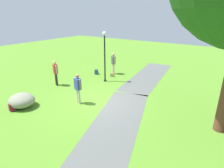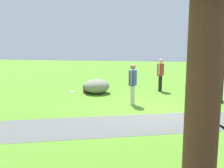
{
  "view_description": "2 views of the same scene",
  "coord_description": "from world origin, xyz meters",
  "px_view_note": "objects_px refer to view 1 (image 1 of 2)",
  "views": [
    {
      "loc": [
        7.6,
        6.25,
        4.75
      ],
      "look_at": [
        -0.97,
        0.39,
        0.84
      ],
      "focal_mm": 30.47,
      "sensor_mm": 36.0,
      "label": 1
    },
    {
      "loc": [
        -0.05,
        10.11,
        2.68
      ],
      "look_at": [
        1.29,
        1.53,
        1.24
      ],
      "focal_mm": 42.36,
      "sensor_mm": 36.0,
      "label": 2
    }
  ],
  "objects_px": {
    "spare_backpack_on_lawn": "(96,72)",
    "lamp_post": "(105,52)",
    "lawn_boulder": "(22,100)",
    "handbag_on_grass": "(112,75)",
    "woman_with_handbag": "(113,62)",
    "passerby_on_path": "(56,71)",
    "backpack_by_boulder": "(12,107)",
    "man_near_boulder": "(78,87)"
  },
  "relations": [
    {
      "from": "spare_backpack_on_lawn",
      "to": "lamp_post",
      "type": "bearing_deg",
      "value": 58.74
    },
    {
      "from": "lawn_boulder",
      "to": "handbag_on_grass",
      "type": "height_order",
      "value": "lawn_boulder"
    },
    {
      "from": "woman_with_handbag",
      "to": "spare_backpack_on_lawn",
      "type": "relative_size",
      "value": 4.37
    },
    {
      "from": "handbag_on_grass",
      "to": "spare_backpack_on_lawn",
      "type": "height_order",
      "value": "spare_backpack_on_lawn"
    },
    {
      "from": "passerby_on_path",
      "to": "spare_backpack_on_lawn",
      "type": "bearing_deg",
      "value": 168.89
    },
    {
      "from": "lawn_boulder",
      "to": "passerby_on_path",
      "type": "distance_m",
      "value": 3.44
    },
    {
      "from": "lawn_boulder",
      "to": "handbag_on_grass",
      "type": "xyz_separation_m",
      "value": [
        -6.95,
        1.09,
        -0.23
      ]
    },
    {
      "from": "lamp_post",
      "to": "lawn_boulder",
      "type": "distance_m",
      "value": 6.19
    },
    {
      "from": "lamp_post",
      "to": "handbag_on_grass",
      "type": "distance_m",
      "value": 2.38
    },
    {
      "from": "backpack_by_boulder",
      "to": "spare_backpack_on_lawn",
      "type": "relative_size",
      "value": 1.0
    },
    {
      "from": "man_near_boulder",
      "to": "passerby_on_path",
      "type": "relative_size",
      "value": 0.99
    },
    {
      "from": "man_near_boulder",
      "to": "lamp_post",
      "type": "bearing_deg",
      "value": -165.74
    },
    {
      "from": "lamp_post",
      "to": "man_near_boulder",
      "type": "relative_size",
      "value": 2.07
    },
    {
      "from": "passerby_on_path",
      "to": "handbag_on_grass",
      "type": "relative_size",
      "value": 5.33
    },
    {
      "from": "woman_with_handbag",
      "to": "man_near_boulder",
      "type": "xyz_separation_m",
      "value": [
        5.6,
        1.47,
        -0.02
      ]
    },
    {
      "from": "lamp_post",
      "to": "man_near_boulder",
      "type": "distance_m",
      "value": 4.07
    },
    {
      "from": "lamp_post",
      "to": "backpack_by_boulder",
      "type": "xyz_separation_m",
      "value": [
        6.32,
        -1.26,
        -2.0
      ]
    },
    {
      "from": "lamp_post",
      "to": "backpack_by_boulder",
      "type": "distance_m",
      "value": 6.75
    },
    {
      "from": "lamp_post",
      "to": "backpack_by_boulder",
      "type": "relative_size",
      "value": 8.9
    },
    {
      "from": "woman_with_handbag",
      "to": "backpack_by_boulder",
      "type": "height_order",
      "value": "woman_with_handbag"
    },
    {
      "from": "lamp_post",
      "to": "handbag_on_grass",
      "type": "relative_size",
      "value": 10.92
    },
    {
      "from": "spare_backpack_on_lawn",
      "to": "lawn_boulder",
      "type": "bearing_deg",
      "value": 2.89
    },
    {
      "from": "lamp_post",
      "to": "spare_backpack_on_lawn",
      "type": "xyz_separation_m",
      "value": [
        -0.97,
        -1.6,
        -2.0
      ]
    },
    {
      "from": "passerby_on_path",
      "to": "spare_backpack_on_lawn",
      "type": "relative_size",
      "value": 4.35
    },
    {
      "from": "handbag_on_grass",
      "to": "man_near_boulder",
      "type": "bearing_deg",
      "value": 12.85
    },
    {
      "from": "woman_with_handbag",
      "to": "man_near_boulder",
      "type": "bearing_deg",
      "value": 14.68
    },
    {
      "from": "woman_with_handbag",
      "to": "backpack_by_boulder",
      "type": "relative_size",
      "value": 4.37
    },
    {
      "from": "backpack_by_boulder",
      "to": "woman_with_handbag",
      "type": "bearing_deg",
      "value": 174.76
    },
    {
      "from": "handbag_on_grass",
      "to": "backpack_by_boulder",
      "type": "xyz_separation_m",
      "value": [
        7.5,
        -1.09,
        0.05
      ]
    },
    {
      "from": "man_near_boulder",
      "to": "woman_with_handbag",
      "type": "bearing_deg",
      "value": -165.32
    },
    {
      "from": "lamp_post",
      "to": "handbag_on_grass",
      "type": "xyz_separation_m",
      "value": [
        -1.18,
        -0.17,
        -2.06
      ]
    },
    {
      "from": "lawn_boulder",
      "to": "handbag_on_grass",
      "type": "relative_size",
      "value": 4.42
    },
    {
      "from": "lamp_post",
      "to": "passerby_on_path",
      "type": "distance_m",
      "value": 3.63
    },
    {
      "from": "woman_with_handbag",
      "to": "passerby_on_path",
      "type": "height_order",
      "value": "woman_with_handbag"
    },
    {
      "from": "woman_with_handbag",
      "to": "spare_backpack_on_lawn",
      "type": "bearing_deg",
      "value": -51.64
    },
    {
      "from": "lamp_post",
      "to": "passerby_on_path",
      "type": "xyz_separation_m",
      "value": [
        2.56,
        -2.29,
        -1.18
      ]
    },
    {
      "from": "backpack_by_boulder",
      "to": "lamp_post",
      "type": "bearing_deg",
      "value": 168.76
    },
    {
      "from": "lamp_post",
      "to": "man_near_boulder",
      "type": "xyz_separation_m",
      "value": [
        3.77,
        0.96,
        -1.2
      ]
    },
    {
      "from": "backpack_by_boulder",
      "to": "spare_backpack_on_lawn",
      "type": "xyz_separation_m",
      "value": [
        -7.29,
        -0.34,
        0.0
      ]
    },
    {
      "from": "lawn_boulder",
      "to": "backpack_by_boulder",
      "type": "relative_size",
      "value": 3.6
    },
    {
      "from": "handbag_on_grass",
      "to": "passerby_on_path",
      "type": "bearing_deg",
      "value": -29.59
    },
    {
      "from": "man_near_boulder",
      "to": "backpack_by_boulder",
      "type": "relative_size",
      "value": 4.31
    }
  ]
}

